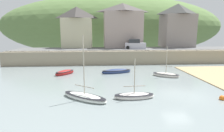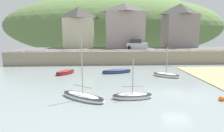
# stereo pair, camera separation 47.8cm
# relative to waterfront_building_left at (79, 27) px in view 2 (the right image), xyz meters

# --- Properties ---
(quay_seawall) EXTENTS (48.00, 9.40, 2.40)m
(quay_seawall) POSITION_rel_waterfront_building_left_xyz_m (12.04, -7.70, -5.45)
(quay_seawall) COLOR gray
(quay_seawall) RESTS_ON ground
(hillside_backdrop) EXTENTS (80.00, 44.00, 21.65)m
(hillside_backdrop) POSITION_rel_waterfront_building_left_xyz_m (10.13, 30.00, 0.77)
(hillside_backdrop) COLOR #5F7F44
(hillside_backdrop) RESTS_ON ground
(waterfront_building_left) EXTENTS (6.57, 4.93, 8.62)m
(waterfront_building_left) POSITION_rel_waterfront_building_left_xyz_m (0.00, 0.00, 0.00)
(waterfront_building_left) COLOR beige
(waterfront_building_left) RESTS_ON ground
(waterfront_building_centre) EXTENTS (8.37, 6.30, 9.45)m
(waterfront_building_centre) POSITION_rel_waterfront_building_left_xyz_m (9.89, 0.00, 0.39)
(waterfront_building_centre) COLOR #A3938B
(waterfront_building_centre) RESTS_ON ground
(waterfront_building_right) EXTENTS (6.88, 5.92, 9.48)m
(waterfront_building_right) POSITION_rel_waterfront_building_left_xyz_m (22.24, 0.00, 0.42)
(waterfront_building_right) COLOR gray
(waterfront_building_right) RESTS_ON ground
(motorboat_with_cabin) EXTENTS (3.57, 2.96, 4.11)m
(motorboat_with_cabin) POSITION_rel_waterfront_building_left_xyz_m (13.34, -18.29, -6.58)
(motorboat_with_cabin) COLOR silver
(motorboat_with_cabin) RESTS_ON ground
(sailboat_blue_trim) EXTENTS (2.89, 3.06, 0.78)m
(sailboat_blue_trim) POSITION_rel_waterfront_building_left_xyz_m (-0.19, -16.01, -6.56)
(sailboat_blue_trim) COLOR #A31E1D
(sailboat_blue_trim) RESTS_ON ground
(sailboat_white_hull) EXTENTS (3.67, 1.36, 3.70)m
(sailboat_white_hull) POSITION_rel_waterfront_building_left_xyz_m (7.62, -26.07, -6.59)
(sailboat_white_hull) COLOR silver
(sailboat_white_hull) RESTS_ON ground
(dinghy_open_wooden) EXTENTS (4.49, 2.13, 0.76)m
(dinghy_open_wooden) POSITION_rel_waterfront_building_left_xyz_m (7.03, -15.69, -6.57)
(dinghy_open_wooden) COLOR navy
(dinghy_open_wooden) RESTS_ON ground
(fishing_boat_green) EXTENTS (4.50, 3.77, 5.73)m
(fishing_boat_green) POSITION_rel_waterfront_building_left_xyz_m (3.23, -26.00, -6.58)
(fishing_boat_green) COLOR white
(fishing_boat_green) RESTS_ON ground
(parked_car_near_slipway) EXTENTS (4.27, 2.17, 1.95)m
(parked_car_near_slipway) POSITION_rel_waterfront_building_left_xyz_m (11.87, -4.50, -3.60)
(parked_car_near_slipway) COLOR #B4B5C4
(parked_car_near_slipway) RESTS_ON ground
(mooring_buoy) EXTENTS (0.49, 0.49, 0.49)m
(mooring_buoy) POSITION_rel_waterfront_building_left_xyz_m (15.22, -26.99, -6.66)
(mooring_buoy) COLOR orange
(mooring_buoy) RESTS_ON ground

